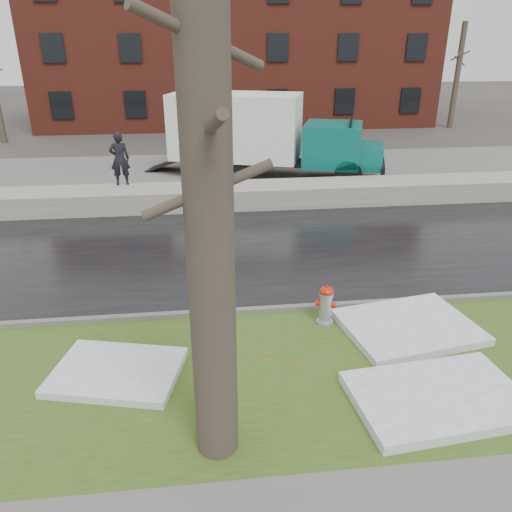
{
  "coord_description": "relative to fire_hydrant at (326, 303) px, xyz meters",
  "views": [
    {
      "loc": [
        -0.93,
        -8.49,
        5.59
      ],
      "look_at": [
        0.28,
        1.87,
        1.0
      ],
      "focal_mm": 35.0,
      "sensor_mm": 36.0,
      "label": 1
    }
  ],
  "objects": [
    {
      "name": "snow_patch_near",
      "position": [
        1.65,
        -0.47,
        -0.39
      ],
      "size": [
        2.91,
        2.42,
        0.16
      ],
      "primitive_type": "cube",
      "rotation": [
        0.0,
        0.0,
        0.17
      ],
      "color": "white",
      "rests_on": "verge"
    },
    {
      "name": "bg_tree_center",
      "position": [
        -7.57,
        25.63,
        2.82
      ],
      "size": [
        1.4,
        1.62,
        6.5
      ],
      "color": "brown",
      "rests_on": "ground"
    },
    {
      "name": "brick_building",
      "position": [
        0.43,
        29.63,
        4.49
      ],
      "size": [
        26.0,
        12.0,
        10.0
      ],
      "primitive_type": "cube",
      "color": "maroon",
      "rests_on": "ground"
    },
    {
      "name": "tree",
      "position": [
        -2.4,
        -3.18,
        3.35
      ],
      "size": [
        1.58,
        1.88,
        7.6
      ],
      "rotation": [
        0.0,
        0.0,
        -0.27
      ],
      "color": "brown",
      "rests_on": "verge"
    },
    {
      "name": "verge",
      "position": [
        -1.57,
        -1.62,
        -0.49
      ],
      "size": [
        60.0,
        4.5,
        0.04
      ],
      "primitive_type": "cube",
      "color": "#324C19",
      "rests_on": "ground"
    },
    {
      "name": "bg_tree_right",
      "position": [
        14.43,
        23.63,
        2.82
      ],
      "size": [
        1.4,
        1.62,
        6.5
      ],
      "color": "brown",
      "rests_on": "ground"
    },
    {
      "name": "curb",
      "position": [
        -1.57,
        0.63,
        -0.44
      ],
      "size": [
        60.0,
        0.15,
        0.14
      ],
      "primitive_type": "cube",
      "color": "slate",
      "rests_on": "ground"
    },
    {
      "name": "snowbank",
      "position": [
        -1.57,
        8.33,
        -0.14
      ],
      "size": [
        60.0,
        1.6,
        0.75
      ],
      "primitive_type": "cube",
      "color": "#A5A097",
      "rests_on": "ground"
    },
    {
      "name": "road",
      "position": [
        -1.57,
        4.13,
        -0.5
      ],
      "size": [
        60.0,
        7.0,
        0.03
      ],
      "primitive_type": "cube",
      "color": "black",
      "rests_on": "ground"
    },
    {
      "name": "snow_patch_far",
      "position": [
        -4.12,
        -1.3,
        -0.4
      ],
      "size": [
        2.52,
        2.08,
        0.14
      ],
      "primitive_type": "cube",
      "rotation": [
        0.0,
        0.0,
        -0.24
      ],
      "color": "white",
      "rests_on": "verge"
    },
    {
      "name": "worker",
      "position": [
        -5.23,
        8.93,
        1.16
      ],
      "size": [
        0.72,
        0.51,
        1.85
      ],
      "primitive_type": "imported",
      "rotation": [
        0.0,
        0.0,
        3.24
      ],
      "color": "black",
      "rests_on": "snowbank"
    },
    {
      "name": "parking_lot",
      "position": [
        -1.57,
        12.63,
        -0.5
      ],
      "size": [
        60.0,
        9.0,
        0.03
      ],
      "primitive_type": "cube",
      "color": "slate",
      "rests_on": "ground"
    },
    {
      "name": "snow_patch_side",
      "position": [
        1.25,
        -2.66,
        -0.38
      ],
      "size": [
        2.96,
        2.07,
        0.18
      ],
      "primitive_type": "cube",
      "rotation": [
        0.0,
        0.0,
        0.1
      ],
      "color": "white",
      "rests_on": "verge"
    },
    {
      "name": "box_truck",
      "position": [
        0.2,
        12.43,
        1.31
      ],
      "size": [
        10.34,
        5.04,
        3.45
      ],
      "rotation": [
        0.0,
        0.0,
        -0.32
      ],
      "color": "black",
      "rests_on": "ground"
    },
    {
      "name": "ground",
      "position": [
        -1.57,
        -0.37,
        -0.51
      ],
      "size": [
        120.0,
        120.0,
        0.0
      ],
      "primitive_type": "plane",
      "color": "#47423D",
      "rests_on": "ground"
    },
    {
      "name": "fire_hydrant",
      "position": [
        0.0,
        0.0,
        0.0
      ],
      "size": [
        0.44,
        0.42,
        0.89
      ],
      "rotation": [
        0.0,
        0.0,
        -0.4
      ],
      "color": "#A5A7AD",
      "rests_on": "verge"
    }
  ]
}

